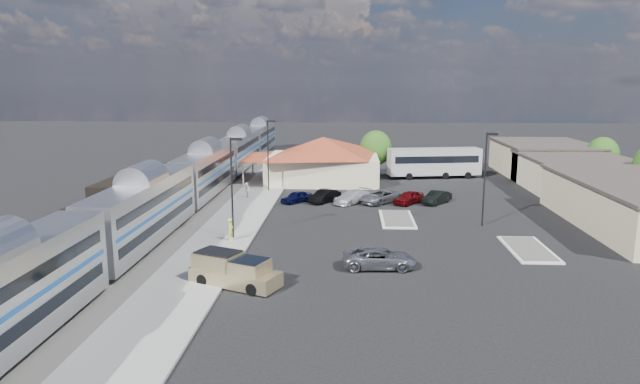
{
  "coord_description": "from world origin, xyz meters",
  "views": [
    {
      "loc": [
        -0.79,
        -54.05,
        13.71
      ],
      "look_at": [
        -3.76,
        1.87,
        2.8
      ],
      "focal_mm": 32.0,
      "sensor_mm": 36.0,
      "label": 1
    }
  ],
  "objects_px": {
    "pickup_truck": "(235,271)",
    "station_depot": "(323,159)",
    "coach_bus": "(434,161)",
    "suv": "(379,258)"
  },
  "relations": [
    {
      "from": "station_depot",
      "to": "suv",
      "type": "xyz_separation_m",
      "value": [
        6.04,
        -37.23,
        -2.37
      ]
    },
    {
      "from": "suv",
      "to": "coach_bus",
      "type": "relative_size",
      "value": 0.41
    },
    {
      "from": "pickup_truck",
      "to": "suv",
      "type": "height_order",
      "value": "pickup_truck"
    },
    {
      "from": "pickup_truck",
      "to": "station_depot",
      "type": "bearing_deg",
      "value": 17.91
    },
    {
      "from": "coach_bus",
      "to": "pickup_truck",
      "type": "bearing_deg",
      "value": 146.95
    },
    {
      "from": "station_depot",
      "to": "suv",
      "type": "height_order",
      "value": "station_depot"
    },
    {
      "from": "pickup_truck",
      "to": "suv",
      "type": "xyz_separation_m",
      "value": [
        9.98,
        4.24,
        -0.26
      ]
    },
    {
      "from": "pickup_truck",
      "to": "coach_bus",
      "type": "distance_m",
      "value": 49.49
    },
    {
      "from": "station_depot",
      "to": "coach_bus",
      "type": "distance_m",
      "value": 16.33
    },
    {
      "from": "station_depot",
      "to": "coach_bus",
      "type": "bearing_deg",
      "value": 13.7
    }
  ]
}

